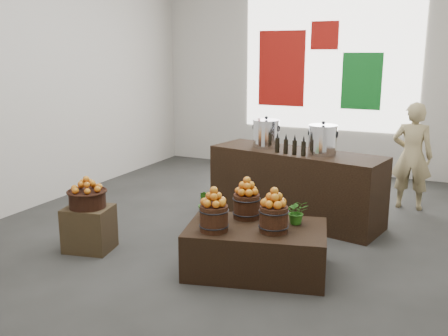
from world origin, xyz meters
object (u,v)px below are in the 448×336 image
at_px(display_table, 256,249).
at_px(stock_pot_left, 266,134).
at_px(crate, 89,228).
at_px(shopper, 412,156).
at_px(stock_pot_center, 323,141).
at_px(counter, 295,186).
at_px(wicker_basket, 87,199).

xyz_separation_m(display_table, stock_pot_left, (-0.59, 1.84, 0.88)).
xyz_separation_m(crate, display_table, (1.93, 0.26, -0.01)).
distance_m(display_table, shopper, 3.22).
xyz_separation_m(display_table, stock_pot_center, (0.23, 1.68, 0.88)).
height_order(counter, stock_pot_center, stock_pot_center).
height_order(crate, stock_pot_center, stock_pot_center).
relative_size(counter, stock_pot_center, 6.47).
relative_size(wicker_basket, shopper, 0.26).
xyz_separation_m(wicker_basket, display_table, (1.93, 0.26, -0.36)).
distance_m(wicker_basket, shopper, 4.49).
bearing_deg(counter, wicker_basket, -120.43).
distance_m(counter, stock_pot_center, 0.74).
bearing_deg(wicker_basket, stock_pot_center, 41.85).
height_order(crate, counter, counter).
relative_size(crate, stock_pot_center, 1.43).
distance_m(crate, counter, 2.71).
distance_m(wicker_basket, counter, 2.70).
height_order(crate, display_table, crate).
bearing_deg(counter, shopper, 52.72).
bearing_deg(shopper, counter, 41.96).
xyz_separation_m(counter, stock_pot_left, (-0.46, 0.09, 0.65)).
height_order(stock_pot_left, shopper, shopper).
bearing_deg(stock_pot_left, shopper, 31.01).
bearing_deg(wicker_basket, shopper, 45.36).
bearing_deg(display_table, stock_pot_left, 93.69).
bearing_deg(counter, crate, -120.43).
bearing_deg(crate, display_table, 7.68).
height_order(crate, stock_pot_left, stock_pot_left).
bearing_deg(crate, stock_pot_center, 41.85).
distance_m(wicker_basket, display_table, 1.98).
relative_size(wicker_basket, counter, 0.18).
height_order(wicker_basket, counter, counter).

